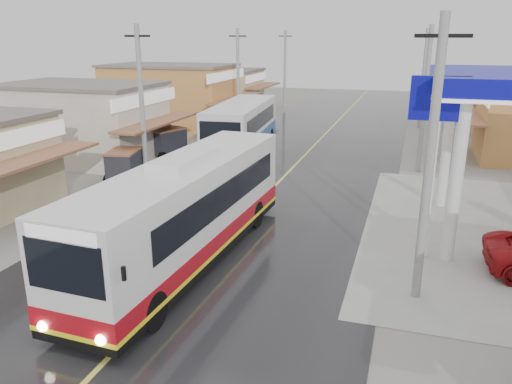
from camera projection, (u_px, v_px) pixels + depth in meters
ground at (199, 265)px, 16.81m from camera, size 120.00×120.00×0.00m
road at (298, 163)px, 30.46m from camera, size 12.00×90.00×0.02m
centre_line at (298, 162)px, 30.46m from camera, size 0.15×90.00×0.01m
shopfronts_left at (135, 141)px, 36.92m from camera, size 11.00×44.00×5.20m
utility_poles_left at (199, 152)px, 33.38m from camera, size 1.60×50.00×8.00m
utility_poles_right at (417, 172)px, 28.46m from camera, size 1.60×36.00×8.00m
coach_bus at (188, 211)px, 16.71m from camera, size 3.16×12.00×3.71m
second_bus at (242, 127)px, 32.10m from camera, size 3.60×10.18×3.31m
cyclist at (154, 208)px, 20.30m from camera, size 1.15×2.08×2.12m
tricycle_near at (124, 165)px, 25.90m from camera, size 2.00×2.41×1.78m
tricycle_far at (166, 141)px, 31.35m from camera, size 2.31×2.85×1.88m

